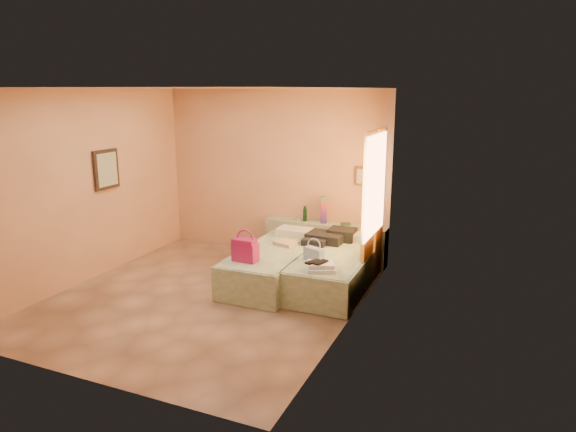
% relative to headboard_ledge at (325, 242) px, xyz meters
% --- Properties ---
extents(ground, '(4.50, 4.50, 0.00)m').
position_rel_headboard_ledge_xyz_m(ground, '(-0.98, -2.10, -0.33)').
color(ground, tan).
rests_on(ground, ground).
extents(room_walls, '(4.02, 4.51, 2.81)m').
position_rel_headboard_ledge_xyz_m(room_walls, '(-0.77, -1.53, 1.46)').
color(room_walls, tan).
rests_on(room_walls, ground).
extents(headboard_ledge, '(2.05, 0.30, 0.65)m').
position_rel_headboard_ledge_xyz_m(headboard_ledge, '(0.00, 0.00, 0.00)').
color(headboard_ledge, gray).
rests_on(headboard_ledge, ground).
extents(bed_left, '(0.93, 2.01, 0.50)m').
position_rel_headboard_ledge_xyz_m(bed_left, '(-0.38, -1.20, -0.08)').
color(bed_left, beige).
rests_on(bed_left, ground).
extents(bed_right, '(0.93, 2.01, 0.50)m').
position_rel_headboard_ledge_xyz_m(bed_right, '(0.52, -1.05, -0.08)').
color(bed_right, beige).
rests_on(bed_right, ground).
extents(water_bottle, '(0.08, 0.08, 0.24)m').
position_rel_headboard_ledge_xyz_m(water_bottle, '(-0.35, -0.01, 0.45)').
color(water_bottle, '#153A23').
rests_on(water_bottle, headboard_ledge).
extents(rainbow_box, '(0.13, 0.13, 0.44)m').
position_rel_headboard_ledge_xyz_m(rainbow_box, '(-0.03, -0.01, 0.54)').
color(rainbow_box, '#B9165E').
rests_on(rainbow_box, headboard_ledge).
extents(small_dish, '(0.16, 0.16, 0.03)m').
position_rel_headboard_ledge_xyz_m(small_dish, '(-0.48, -0.00, 0.34)').
color(small_dish, '#539968').
rests_on(small_dish, headboard_ledge).
extents(green_book, '(0.19, 0.16, 0.03)m').
position_rel_headboard_ledge_xyz_m(green_book, '(0.34, 0.02, 0.34)').
color(green_book, '#23432C').
rests_on(green_book, headboard_ledge).
extents(flower_vase, '(0.24, 0.24, 0.26)m').
position_rel_headboard_ledge_xyz_m(flower_vase, '(0.74, -0.04, 0.46)').
color(flower_vase, silver).
rests_on(flower_vase, headboard_ledge).
extents(magenta_handbag, '(0.35, 0.21, 0.32)m').
position_rel_headboard_ledge_xyz_m(magenta_handbag, '(-0.52, -1.82, 0.33)').
color(magenta_handbag, '#B9165E').
rests_on(magenta_handbag, bed_left).
extents(khaki_garment, '(0.38, 0.33, 0.05)m').
position_rel_headboard_ledge_xyz_m(khaki_garment, '(-0.30, -0.92, 0.20)').
color(khaki_garment, tan).
rests_on(khaki_garment, bed_left).
extents(clothes_pile, '(0.66, 0.66, 0.18)m').
position_rel_headboard_ledge_xyz_m(clothes_pile, '(0.24, -0.53, 0.26)').
color(clothes_pile, black).
rests_on(clothes_pile, bed_right).
extents(blue_handbag, '(0.30, 0.21, 0.18)m').
position_rel_headboard_ledge_xyz_m(blue_handbag, '(0.33, -1.44, 0.27)').
color(blue_handbag, '#41679D').
rests_on(blue_handbag, bed_right).
extents(towel_stack, '(0.44, 0.41, 0.10)m').
position_rel_headboard_ledge_xyz_m(towel_stack, '(0.56, -1.77, 0.23)').
color(towel_stack, white).
rests_on(towel_stack, bed_right).
extents(sandal_pair, '(0.24, 0.27, 0.02)m').
position_rel_headboard_ledge_xyz_m(sandal_pair, '(0.50, -1.80, 0.29)').
color(sandal_pair, black).
rests_on(sandal_pair, towel_stack).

